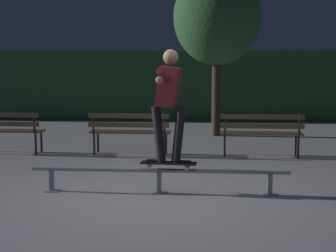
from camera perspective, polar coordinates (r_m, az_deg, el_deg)
ground_plane at (r=6.78m, az=-1.21°, el=-8.23°), size 90.00×90.00×0.00m
hedge_backdrop at (r=16.45m, az=2.03°, el=4.69°), size 24.00×1.20×2.24m
grind_rail at (r=6.95m, az=-1.03°, el=-5.57°), size 3.61×0.18×0.35m
skateboard at (r=6.90m, az=0.06°, el=-4.32°), size 0.80×0.28×0.09m
skateboarder at (r=6.78m, az=0.08°, el=3.46°), size 0.63×1.40×1.56m
park_bench_leftmost at (r=10.54m, az=-18.46°, el=-0.14°), size 1.61×0.46×0.88m
park_bench_left_center at (r=9.84m, az=-4.43°, el=-0.28°), size 1.61×0.46×0.88m
park_bench_right_center at (r=9.80m, az=10.69°, el=-0.42°), size 1.61×0.46×0.88m
tree_behind_benches at (r=12.64m, az=5.67°, el=12.31°), size 2.17×2.17×4.17m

